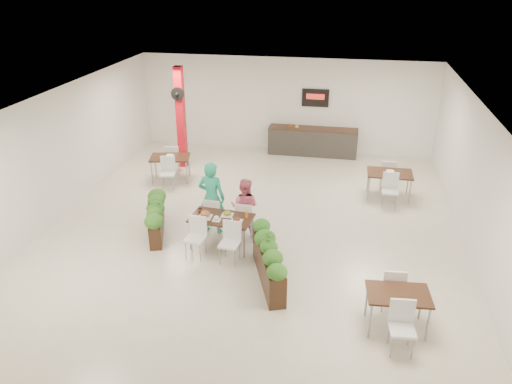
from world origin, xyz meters
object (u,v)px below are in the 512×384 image
(planter_left, at_px, (156,215))
(planter_right, at_px, (269,259))
(diner_woman, at_px, (245,207))
(main_table, at_px, (221,222))
(red_column, at_px, (181,117))
(side_table_a, at_px, (170,161))
(side_table_c, at_px, (398,300))
(diner_man, at_px, (212,198))
(side_table_b, at_px, (389,177))
(service_counter, at_px, (313,141))

(planter_left, relative_size, planter_right, 0.84)
(diner_woman, bearing_deg, main_table, 63.41)
(red_column, bearing_deg, planter_right, -57.25)
(side_table_a, bearing_deg, side_table_c, -54.42)
(planter_right, distance_m, side_table_c, 2.69)
(planter_left, bearing_deg, side_table_a, 103.78)
(red_column, xyz_separation_m, planter_left, (0.79, -4.40, -1.15))
(red_column, height_order, side_table_c, red_column)
(diner_man, bearing_deg, planter_left, 20.92)
(red_column, xyz_separation_m, side_table_a, (0.00, -1.18, -1.02))
(diner_man, height_order, planter_right, diner_man)
(red_column, relative_size, planter_right, 1.58)
(diner_man, relative_size, planter_left, 1.06)
(side_table_b, bearing_deg, diner_man, -147.03)
(diner_man, bearing_deg, side_table_b, -141.34)
(planter_left, distance_m, planter_right, 3.31)
(diner_woman, bearing_deg, service_counter, -95.17)
(main_table, height_order, diner_woman, diner_woman)
(service_counter, xyz_separation_m, diner_man, (-1.91, -5.91, 0.41))
(red_column, height_order, planter_right, red_column)
(service_counter, relative_size, side_table_b, 1.85)
(diner_woman, bearing_deg, side_table_b, -135.74)
(side_table_c, bearing_deg, red_column, 127.36)
(red_column, relative_size, planter_left, 1.88)
(planter_left, bearing_deg, main_table, -10.00)
(diner_man, distance_m, side_table_c, 5.05)
(planter_right, bearing_deg, side_table_c, -23.18)
(diner_man, height_order, diner_woman, diner_man)
(main_table, relative_size, planter_right, 0.86)
(planter_left, xyz_separation_m, side_table_a, (-0.79, 3.22, 0.13))
(diner_woman, distance_m, side_table_b, 4.48)
(diner_man, relative_size, diner_woman, 1.25)
(side_table_c, bearing_deg, planter_right, 152.12)
(side_table_a, bearing_deg, planter_right, -62.97)
(main_table, distance_m, side_table_b, 5.22)
(red_column, relative_size, diner_woman, 2.21)
(diner_woman, bearing_deg, planter_left, 15.18)
(main_table, bearing_deg, side_table_b, 41.53)
(service_counter, height_order, main_table, service_counter)
(service_counter, height_order, diner_woman, service_counter)
(side_table_a, relative_size, side_table_c, 1.01)
(main_table, height_order, planter_right, planter_right)
(planter_left, xyz_separation_m, planter_right, (2.97, -1.45, 0.02))
(red_column, relative_size, side_table_a, 1.91)
(planter_left, bearing_deg, service_counter, 62.87)
(side_table_b, bearing_deg, diner_woman, -141.42)
(side_table_c, bearing_deg, diner_woman, 134.76)
(diner_man, relative_size, side_table_a, 1.08)
(planter_left, height_order, side_table_a, side_table_a)
(diner_woman, xyz_separation_m, planter_right, (0.88, -1.81, -0.21))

